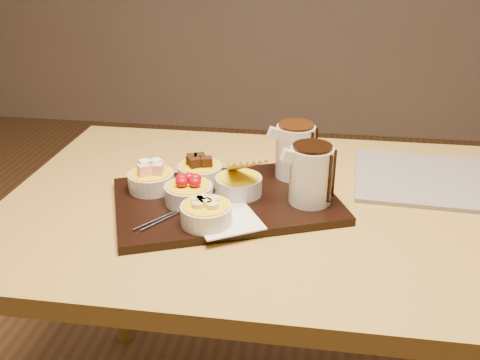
# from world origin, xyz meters

# --- Properties ---
(dining_table) EXTENTS (1.20, 0.80, 0.75)m
(dining_table) POSITION_xyz_m (0.00, 0.00, 0.65)
(dining_table) COLOR #B19041
(dining_table) RESTS_ON ground
(serving_board) EXTENTS (0.54, 0.45, 0.02)m
(serving_board) POSITION_xyz_m (-0.11, -0.04, 0.76)
(serving_board) COLOR black
(serving_board) RESTS_ON dining_table
(napkin) EXTENTS (0.16, 0.16, 0.00)m
(napkin) POSITION_xyz_m (-0.09, -0.14, 0.77)
(napkin) COLOR white
(napkin) RESTS_ON serving_board
(bowl_marshmallows) EXTENTS (0.10, 0.10, 0.04)m
(bowl_marshmallows) POSITION_xyz_m (-0.28, -0.02, 0.79)
(bowl_marshmallows) COLOR beige
(bowl_marshmallows) RESTS_ON serving_board
(bowl_cake) EXTENTS (0.10, 0.10, 0.04)m
(bowl_cake) POSITION_xyz_m (-0.18, 0.03, 0.79)
(bowl_cake) COLOR beige
(bowl_cake) RESTS_ON serving_board
(bowl_strawberries) EXTENTS (0.10, 0.10, 0.04)m
(bowl_strawberries) POSITION_xyz_m (-0.19, -0.07, 0.79)
(bowl_strawberries) COLOR beige
(bowl_strawberries) RESTS_ON serving_board
(bowl_biscotti) EXTENTS (0.10, 0.10, 0.04)m
(bowl_biscotti) POSITION_xyz_m (-0.09, -0.01, 0.79)
(bowl_biscotti) COLOR beige
(bowl_biscotti) RESTS_ON serving_board
(bowl_bananas) EXTENTS (0.10, 0.10, 0.04)m
(bowl_bananas) POSITION_xyz_m (-0.13, -0.15, 0.79)
(bowl_bananas) COLOR beige
(bowl_bananas) RESTS_ON serving_board
(pitcher_dark_chocolate) EXTENTS (0.11, 0.11, 0.12)m
(pitcher_dark_chocolate) POSITION_xyz_m (0.06, -0.03, 0.83)
(pitcher_dark_chocolate) COLOR silver
(pitcher_dark_chocolate) RESTS_ON serving_board
(pitcher_milk_chocolate) EXTENTS (0.11, 0.11, 0.12)m
(pitcher_milk_chocolate) POSITION_xyz_m (0.02, 0.10, 0.83)
(pitcher_milk_chocolate) COLOR silver
(pitcher_milk_chocolate) RESTS_ON serving_board
(fondue_skewers) EXTENTS (0.23, 0.18, 0.01)m
(fondue_skewers) POSITION_xyz_m (-0.19, -0.10, 0.77)
(fondue_skewers) COLOR silver
(fondue_skewers) RESTS_ON serving_board
(newspaper) EXTENTS (0.38, 0.31, 0.01)m
(newspaper) POSITION_xyz_m (0.35, 0.15, 0.76)
(newspaper) COLOR beige
(newspaper) RESTS_ON dining_table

